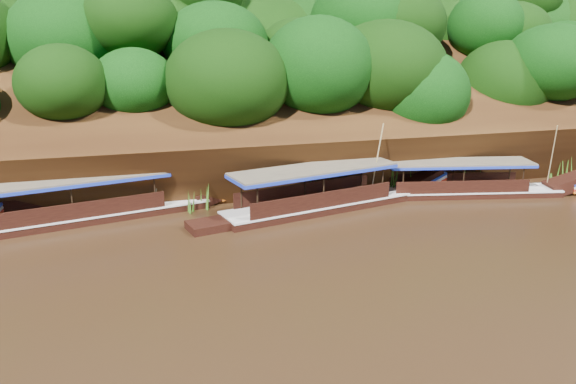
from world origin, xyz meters
name	(u,v)px	position (x,y,z in m)	size (l,w,h in m)	color
ground	(348,262)	(0.00, 0.00, 0.00)	(160.00, 160.00, 0.00)	black
riverbank	(246,131)	(-0.01, 22.73, 1.89)	(120.00, 30.06, 19.40)	black
boat_0	(479,187)	(11.57, 7.48, 0.49)	(13.45, 4.36, 4.91)	black
boat_1	(336,198)	(2.21, 7.56, 0.57)	(14.64, 5.30, 5.26)	black
boat_2	(103,208)	(-10.72, 9.16, 0.55)	(15.63, 5.31, 5.31)	black
reeds	(223,191)	(-4.04, 9.43, 0.91)	(49.65, 2.54, 2.13)	#346218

